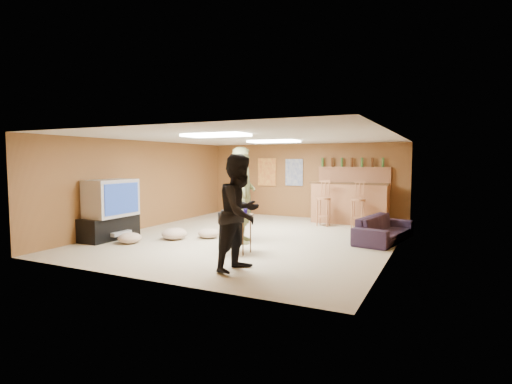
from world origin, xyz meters
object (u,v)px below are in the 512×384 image
at_px(tv_body, 111,198).
at_px(bar_counter, 350,203).
at_px(sofa, 384,229).
at_px(person_olive, 244,195).
at_px(tray_table, 237,234).
at_px(person_black, 240,213).

xyz_separation_m(tv_body, bar_counter, (4.15, 4.45, -0.35)).
relative_size(bar_counter, sofa, 1.09).
distance_m(person_olive, tray_table, 1.16).
distance_m(person_olive, sofa, 3.04).
bearing_deg(bar_counter, sofa, -60.57).
height_order(person_olive, person_black, person_olive).
bearing_deg(person_olive, tray_table, 177.70).
bearing_deg(sofa, tv_body, 124.42).
bearing_deg(person_black, tv_body, 83.98).
bearing_deg(person_black, person_olive, 34.50).
xyz_separation_m(bar_counter, tray_table, (-1.09, -4.40, -0.19)).
height_order(person_black, sofa, person_black).
xyz_separation_m(sofa, tray_table, (-2.29, -2.28, 0.09)).
height_order(tv_body, person_black, person_black).
relative_size(person_olive, sofa, 1.08).
distance_m(bar_counter, sofa, 2.46).
relative_size(tv_body, sofa, 0.60).
relative_size(bar_counter, tray_table, 2.80).
height_order(person_olive, sofa, person_olive).
bearing_deg(bar_counter, person_olive, -112.10).
bearing_deg(sofa, bar_counter, 40.38).
height_order(person_black, tray_table, person_black).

